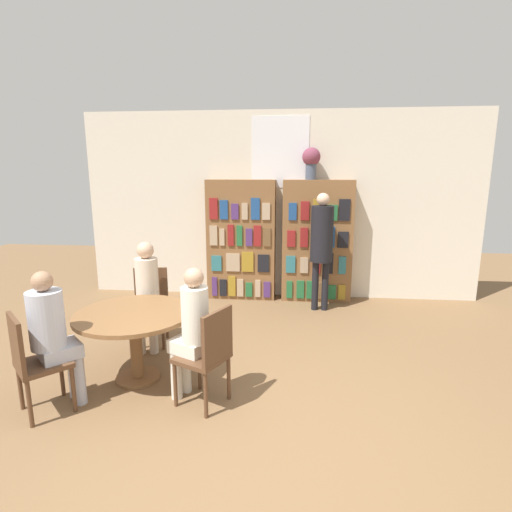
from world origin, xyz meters
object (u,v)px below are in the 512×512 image
object	(u,v)px
chair_left_side	(150,302)
librarian_standing	(322,239)
flower_vase	(311,160)
seated_reader_back	(53,330)
seated_reader_left	(147,289)
bookshelf_left	(241,240)
chair_far_side	(208,352)
chair_near_camera	(33,359)
bookshelf_right	(317,241)
reading_table	(135,324)
seated_reader_right	(191,327)

from	to	relation	value
chair_left_side	librarian_standing	world-z (taller)	librarian_standing
flower_vase	seated_reader_back	xyz separation A→B (m)	(-2.28, -3.31, -1.50)
seated_reader_left	bookshelf_left	bearing A→B (deg)	-122.81
chair_far_side	librarian_standing	xyz separation A→B (m)	(1.12, 2.65, 0.58)
chair_near_camera	librarian_standing	distance (m)	3.94
chair_far_side	seated_reader_left	distance (m)	1.48
bookshelf_right	chair_left_side	distance (m)	2.83
flower_vase	chair_left_side	size ratio (longest dim) A/B	0.53
reading_table	librarian_standing	bearing A→B (deg)	49.36
bookshelf_left	librarian_standing	bearing A→B (deg)	-21.67
bookshelf_left	flower_vase	world-z (taller)	flower_vase
flower_vase	seated_reader_right	world-z (taller)	flower_vase
chair_left_side	seated_reader_left	world-z (taller)	seated_reader_left
flower_vase	chair_near_camera	world-z (taller)	flower_vase
seated_reader_back	seated_reader_left	bearing A→B (deg)	116.94
reading_table	chair_near_camera	bearing A→B (deg)	-133.05
flower_vase	chair_left_side	bearing A→B (deg)	-136.05
chair_near_camera	librarian_standing	bearing A→B (deg)	91.85
chair_near_camera	seated_reader_back	distance (m)	0.27
chair_far_side	librarian_standing	size ratio (longest dim) A/B	0.52
bookshelf_left	seated_reader_right	bearing A→B (deg)	-90.51
chair_near_camera	seated_reader_right	xyz separation A→B (m)	(1.28, 0.36, 0.19)
chair_near_camera	chair_far_side	distance (m)	1.47
chair_near_camera	chair_left_side	world-z (taller)	same
flower_vase	librarian_standing	world-z (taller)	flower_vase
chair_left_side	seated_reader_right	xyz separation A→B (m)	(0.83, -1.20, 0.19)
bookshelf_right	librarian_standing	world-z (taller)	bookshelf_right
bookshelf_right	seated_reader_right	world-z (taller)	bookshelf_right
seated_reader_back	librarian_standing	world-z (taller)	librarian_standing
flower_vase	seated_reader_left	xyz separation A→B (m)	(-1.92, -2.06, -1.49)
chair_near_camera	seated_reader_right	bearing A→B (deg)	58.70
chair_far_side	seated_reader_left	xyz separation A→B (m)	(-0.96, 1.10, 0.22)
seated_reader_right	librarian_standing	distance (m)	2.90
bookshelf_right	seated_reader_left	xyz separation A→B (m)	(-2.04, -2.05, -0.23)
seated_reader_back	chair_near_camera	bearing A→B (deg)	-90.00
bookshelf_left	chair_near_camera	size ratio (longest dim) A/B	2.12
chair_near_camera	bookshelf_right	bearing A→B (deg)	96.74
reading_table	bookshelf_left	bearing A→B (deg)	76.12
bookshelf_right	flower_vase	distance (m)	1.27
bookshelf_left	seated_reader_left	xyz separation A→B (m)	(-0.82, -2.05, -0.23)
chair_left_side	seated_reader_left	bearing A→B (deg)	90.00
flower_vase	seated_reader_left	distance (m)	3.18
seated_reader_back	seated_reader_right	bearing A→B (deg)	54.23
reading_table	seated_reader_right	distance (m)	0.73
flower_vase	chair_left_side	world-z (taller)	flower_vase
seated_reader_back	bookshelf_left	bearing A→B (deg)	113.33
bookshelf_left	seated_reader_left	bearing A→B (deg)	-111.86
bookshelf_left	seated_reader_right	world-z (taller)	bookshelf_left
bookshelf_left	seated_reader_back	world-z (taller)	bookshelf_left
flower_vase	reading_table	world-z (taller)	flower_vase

